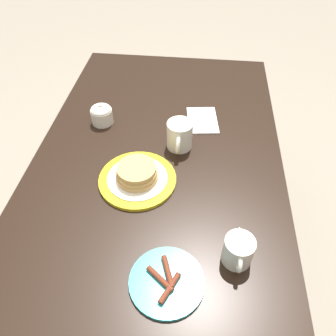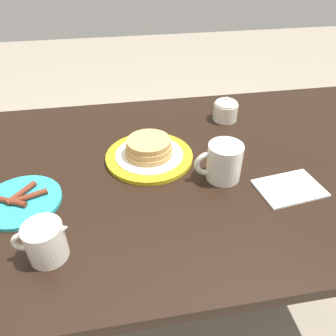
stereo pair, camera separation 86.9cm
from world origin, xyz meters
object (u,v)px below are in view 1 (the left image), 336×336
(napkin, at_px, (202,120))
(side_plate_bacon, at_px, (167,281))
(sugar_bowl, at_px, (102,114))
(coffee_mug, at_px, (180,135))
(pancake_plate, at_px, (137,176))
(creamer_pitcher, at_px, (238,250))

(napkin, bearing_deg, side_plate_bacon, -5.55)
(sugar_bowl, relative_size, napkin, 0.48)
(side_plate_bacon, bearing_deg, sugar_bowl, -152.62)
(side_plate_bacon, relative_size, coffee_mug, 1.52)
(pancake_plate, xyz_separation_m, creamer_pitcher, (0.24, 0.30, 0.02))
(sugar_bowl, bearing_deg, creamer_pitcher, 42.95)
(creamer_pitcher, relative_size, napkin, 0.67)
(coffee_mug, distance_m, sugar_bowl, 0.32)
(napkin, bearing_deg, coffee_mug, -26.13)
(side_plate_bacon, xyz_separation_m, sugar_bowl, (-0.60, -0.31, 0.03))
(side_plate_bacon, bearing_deg, coffee_mug, -178.59)
(side_plate_bacon, height_order, napkin, side_plate_bacon)
(coffee_mug, bearing_deg, napkin, 153.87)
(pancake_plate, height_order, creamer_pitcher, creamer_pitcher)
(pancake_plate, xyz_separation_m, side_plate_bacon, (0.32, 0.13, -0.01))
(coffee_mug, bearing_deg, pancake_plate, -33.78)
(coffee_mug, bearing_deg, creamer_pitcher, 23.85)
(pancake_plate, xyz_separation_m, coffee_mug, (-0.18, 0.12, 0.03))
(pancake_plate, height_order, sugar_bowl, sugar_bowl)
(side_plate_bacon, relative_size, sugar_bowl, 2.29)
(pancake_plate, relative_size, coffee_mug, 1.99)
(coffee_mug, relative_size, sugar_bowl, 1.50)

